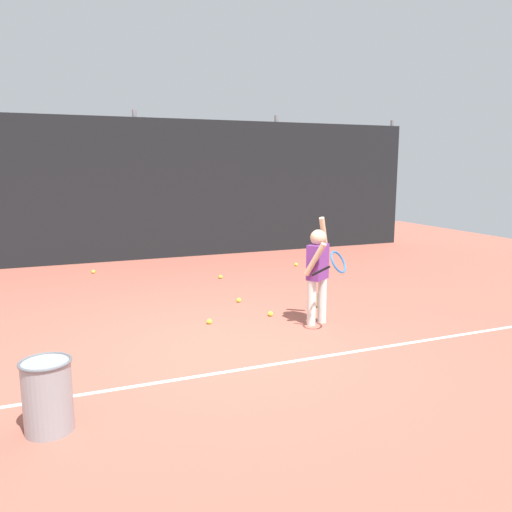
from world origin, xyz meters
TOP-DOWN VIEW (x-y plane):
  - ground_plane at (0.00, 0.00)m, footprint 20.00×20.00m
  - court_line_baseline at (0.00, -0.67)m, footprint 9.00×0.05m
  - back_fence_windscreen at (0.00, 5.76)m, footprint 13.11×0.08m
  - fence_post_2 at (0.00, 5.82)m, footprint 0.09×0.09m
  - fence_post_3 at (3.20, 5.82)m, footprint 0.09×0.09m
  - fence_post_4 at (6.40, 5.82)m, footprint 0.09×0.09m
  - tennis_player at (1.33, 0.35)m, footprint 0.49×0.84m
  - ball_hopper at (-1.84, -1.22)m, footprint 0.38×0.38m
  - water_bottle at (1.72, 0.99)m, footprint 0.07×0.07m
  - tennis_ball_1 at (2.77, 3.84)m, footprint 0.07×0.07m
  - tennis_ball_2 at (0.91, 0.88)m, footprint 0.07×0.07m
  - tennis_ball_4 at (0.76, 1.70)m, footprint 0.07×0.07m
  - tennis_ball_5 at (-1.06, 4.63)m, footprint 0.07×0.07m
  - tennis_ball_6 at (1.00, 3.31)m, footprint 0.07×0.07m
  - tennis_ball_7 at (0.05, 0.86)m, footprint 0.07×0.07m

SIDE VIEW (x-z plane):
  - ground_plane at x=0.00m, z-range 0.00..0.00m
  - court_line_baseline at x=0.00m, z-range 0.00..0.00m
  - tennis_ball_1 at x=2.77m, z-range 0.00..0.07m
  - tennis_ball_2 at x=0.91m, z-range 0.00..0.07m
  - tennis_ball_4 at x=0.76m, z-range 0.00..0.07m
  - tennis_ball_5 at x=-1.06m, z-range 0.00..0.07m
  - tennis_ball_6 at x=1.00m, z-range 0.00..0.07m
  - tennis_ball_7 at x=0.05m, z-range 0.00..0.07m
  - water_bottle at x=1.72m, z-range 0.00..0.22m
  - ball_hopper at x=-1.84m, z-range 0.01..0.57m
  - tennis_player at x=1.33m, z-range 0.05..1.40m
  - back_fence_windscreen at x=0.00m, z-range 0.00..2.96m
  - fence_post_2 at x=0.00m, z-range 0.00..3.11m
  - fence_post_3 at x=3.20m, z-range 0.00..3.11m
  - fence_post_4 at x=6.40m, z-range 0.00..3.11m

